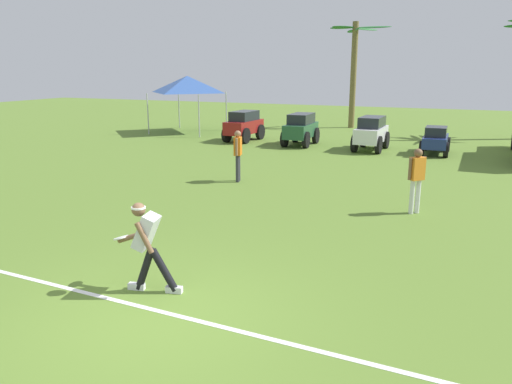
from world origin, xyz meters
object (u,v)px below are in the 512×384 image
object	(u,v)px
parked_car_slot_a	(244,125)
palm_tree_far_left	(354,65)
parked_car_slot_b	(301,128)
parked_car_slot_c	(371,133)
frisbee_in_flight	(121,238)
frisbee_thrower	(147,242)
event_tent	(187,84)
teammate_near_sideline	(417,175)
parked_car_slot_d	(436,140)
teammate_midfield	(238,151)

from	to	relation	value
parked_car_slot_a	palm_tree_far_left	xyz separation A→B (m)	(3.49, 7.37, 2.79)
parked_car_slot_b	parked_car_slot_c	size ratio (longest dim) A/B	1.00
parked_car_slot_b	frisbee_in_flight	bearing A→B (deg)	-82.40
parked_car_slot_c	palm_tree_far_left	world-z (taller)	palm_tree_far_left
frisbee_thrower	event_tent	bearing A→B (deg)	118.95
teammate_near_sideline	palm_tree_far_left	xyz separation A→B (m)	(-5.31, 16.84, 2.59)
frisbee_in_flight	teammate_near_sideline	bearing A→B (deg)	57.07
parked_car_slot_b	parked_car_slot_d	world-z (taller)	parked_car_slot_b
frisbee_thrower	palm_tree_far_left	bearing A→B (deg)	95.00
palm_tree_far_left	event_tent	bearing A→B (deg)	-143.31
parked_car_slot_c	parked_car_slot_d	bearing A→B (deg)	2.27
teammate_near_sideline	parked_car_slot_d	distance (m)	9.16
parked_car_slot_a	event_tent	distance (m)	4.77
parked_car_slot_a	event_tent	bearing A→B (deg)	156.84
teammate_near_sideline	event_tent	world-z (taller)	event_tent
teammate_near_sideline	palm_tree_far_left	size ratio (longest dim) A/B	0.27
frisbee_in_flight	teammate_near_sideline	distance (m)	7.12
parked_car_slot_a	parked_car_slot_b	size ratio (longest dim) A/B	1.01
teammate_midfield	parked_car_slot_b	distance (m)	7.82
parked_car_slot_d	event_tent	bearing A→B (deg)	170.78
frisbee_in_flight	parked_car_slot_d	world-z (taller)	parked_car_slot_d
parked_car_slot_a	palm_tree_far_left	size ratio (longest dim) A/B	0.41
palm_tree_far_left	teammate_near_sideline	bearing A→B (deg)	-72.48
parked_car_slot_a	event_tent	xyz separation A→B (m)	(-4.06, 1.74, 1.79)
parked_car_slot_d	palm_tree_far_left	world-z (taller)	palm_tree_far_left
parked_car_slot_a	parked_car_slot_b	world-z (taller)	same
event_tent	teammate_near_sideline	bearing A→B (deg)	-41.07
parked_car_slot_d	event_tent	size ratio (longest dim) A/B	0.70
teammate_midfield	palm_tree_far_left	distance (m)	15.61
teammate_midfield	parked_car_slot_c	world-z (taller)	teammate_midfield
parked_car_slot_c	event_tent	size ratio (longest dim) A/B	0.75
frisbee_in_flight	parked_car_slot_c	size ratio (longest dim) A/B	0.12
event_tent	parked_car_slot_c	bearing A→B (deg)	-12.04
frisbee_in_flight	palm_tree_far_left	size ratio (longest dim) A/B	0.05
frisbee_in_flight	parked_car_slot_c	distance (m)	15.07
event_tent	parked_car_slot_b	bearing A→B (deg)	-15.79
teammate_midfield	event_tent	distance (m)	12.44
frisbee_thrower	parked_car_slot_d	distance (m)	15.53
teammate_near_sideline	palm_tree_far_left	distance (m)	17.85
frisbee_in_flight	parked_car_slot_a	distance (m)	16.22
teammate_near_sideline	teammate_midfield	bearing A→B (deg)	164.82
teammate_near_sideline	parked_car_slot_c	distance (m)	9.46
parked_car_slot_d	event_tent	xyz separation A→B (m)	(-12.68, 2.06, 1.96)
event_tent	parked_car_slot_d	bearing A→B (deg)	-9.22
frisbee_thrower	parked_car_slot_a	distance (m)	16.47
teammate_midfield	parked_car_slot_a	size ratio (longest dim) A/B	0.65
palm_tree_far_left	parked_car_slot_d	bearing A→B (deg)	-56.29
parked_car_slot_d	teammate_midfield	bearing A→B (deg)	-123.70
frisbee_in_flight	parked_car_slot_c	xyz separation A→B (m)	(1.13, 15.03, -0.03)
frisbee_thrower	frisbee_in_flight	size ratio (longest dim) A/B	4.99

